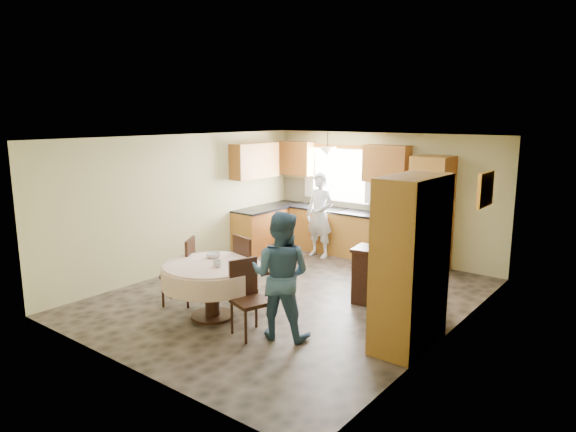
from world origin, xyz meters
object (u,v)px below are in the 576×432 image
(chair_back, at_px, (249,266))
(chair_left, at_px, (183,268))
(sideboard, at_px, (390,280))
(chair_right, at_px, (248,294))
(oven_tower, at_px, (431,214))
(person_sink, at_px, (320,215))
(dining_table, at_px, (212,276))
(person_dining, at_px, (281,275))
(cupboard, at_px, (411,263))

(chair_back, bearing_deg, chair_left, 50.28)
(sideboard, xyz_separation_m, chair_right, (-1.02, -2.04, 0.14))
(oven_tower, bearing_deg, person_sink, -167.53)
(chair_left, height_order, chair_right, chair_left)
(chair_left, xyz_separation_m, chair_back, (0.80, 0.60, 0.03))
(sideboard, relative_size, dining_table, 0.82)
(oven_tower, xyz_separation_m, chair_right, (-0.75, -4.15, -0.51))
(sideboard, bearing_deg, person_dining, -117.18)
(dining_table, bearing_deg, oven_tower, 69.45)
(dining_table, relative_size, person_sink, 0.81)
(dining_table, bearing_deg, person_dining, 4.88)
(chair_left, xyz_separation_m, person_sink, (0.13, 3.46, 0.30))
(chair_back, height_order, person_dining, person_dining)
(cupboard, relative_size, dining_table, 1.54)
(chair_back, bearing_deg, sideboard, -131.26)
(cupboard, bearing_deg, chair_left, -167.51)
(oven_tower, bearing_deg, chair_left, -119.93)
(oven_tower, height_order, sideboard, oven_tower)
(oven_tower, height_order, chair_right, oven_tower)
(dining_table, height_order, person_sink, person_sink)
(chair_back, xyz_separation_m, chair_right, (0.71, -0.82, -0.04))
(oven_tower, xyz_separation_m, chair_back, (-1.46, -3.33, -0.47))
(sideboard, xyz_separation_m, dining_table, (-1.80, -1.95, 0.21))
(sideboard, xyz_separation_m, person_dining, (-0.63, -1.85, 0.42))
(cupboard, xyz_separation_m, chair_right, (-1.82, -0.96, -0.52))
(dining_table, distance_m, chair_left, 0.75)
(chair_left, relative_size, chair_back, 0.95)
(oven_tower, distance_m, chair_left, 4.56)
(person_dining, bearing_deg, dining_table, -13.72)
(chair_right, bearing_deg, chair_back, 59.42)
(chair_right, distance_m, person_sink, 3.94)
(chair_left, distance_m, chair_back, 1.00)
(sideboard, relative_size, person_dining, 0.68)
(oven_tower, distance_m, chair_back, 3.67)
(chair_right, xyz_separation_m, person_dining, (0.40, 0.20, 0.28))
(oven_tower, bearing_deg, chair_back, -113.67)
(dining_table, relative_size, person_dining, 0.84)
(sideboard, height_order, chair_right, chair_right)
(oven_tower, xyz_separation_m, dining_table, (-1.52, -4.05, -0.44))
(dining_table, xyz_separation_m, chair_left, (-0.74, 0.13, -0.05))
(cupboard, height_order, chair_right, cupboard)
(chair_right, height_order, person_dining, person_dining)
(sideboard, bearing_deg, dining_table, -141.11)
(chair_left, bearing_deg, dining_table, 47.66)
(oven_tower, relative_size, sideboard, 1.87)
(oven_tower, distance_m, cupboard, 3.36)
(chair_back, bearing_deg, cupboard, -163.19)
(sideboard, relative_size, person_sink, 0.66)
(sideboard, distance_m, chair_left, 3.13)
(cupboard, relative_size, chair_right, 2.15)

